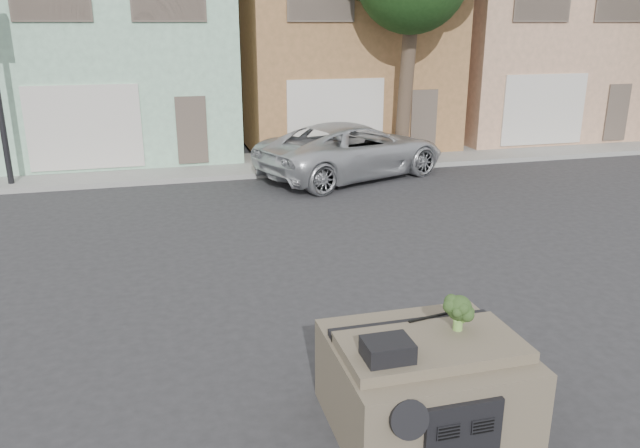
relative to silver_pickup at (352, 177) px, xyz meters
name	(u,v)px	position (x,y,z in m)	size (l,w,h in m)	color
ground_plane	(343,311)	(-2.90, -8.52, 0.00)	(120.00, 120.00, 0.00)	#303033
sidewalk	(244,166)	(-2.90, 1.98, 0.07)	(40.00, 3.00, 0.15)	gray
townhouse_mint	(120,39)	(-6.40, 5.98, 3.77)	(7.20, 8.20, 7.55)	#A0D3B2
townhouse_tan	(333,38)	(1.10, 5.98, 3.77)	(7.20, 8.20, 7.55)	#9D6E42
townhouse_beige	(514,37)	(8.60, 5.98, 3.77)	(7.20, 8.20, 7.55)	tan
silver_pickup	(352,177)	(0.00, 0.00, 0.00)	(2.64, 5.73, 1.59)	silver
tree_near	(408,25)	(2.10, 1.28, 4.25)	(4.40, 4.00, 8.50)	#183513
car_dashboard	(424,381)	(-2.90, -11.52, 0.56)	(2.00, 1.80, 1.12)	brown
instrument_hump	(388,350)	(-3.48, -11.87, 1.22)	(0.48, 0.38, 0.20)	black
wiper_arm	(435,316)	(-2.62, -11.14, 1.13)	(0.70, 0.03, 0.02)	black
broccoli	(459,313)	(-2.52, -11.50, 1.32)	(0.34, 0.34, 0.41)	#263B19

